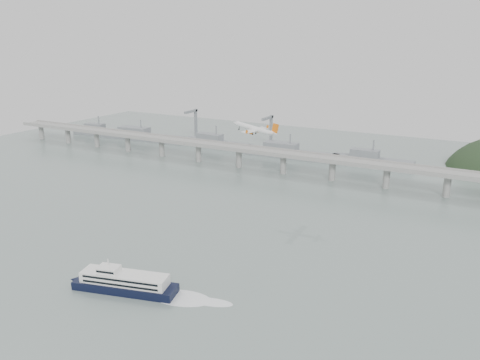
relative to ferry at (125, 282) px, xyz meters
The scene contains 5 objects.
ground 50.13m from the ferry, 74.50° to the left, with size 900.00×900.00×0.00m, color slate.
bridge 248.73m from the ferry, 87.19° to the left, with size 800.00×22.00×23.90m.
distant_fleet 343.87m from the ferry, 114.39° to the left, with size 453.00×60.90×40.00m.
ferry is the anchor object (origin of this frame).
airliner 152.46m from the ferry, 87.60° to the left, with size 38.35×34.64×10.06m.
Camera 1 is at (145.67, -213.19, 128.20)m, focal length 35.00 mm.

